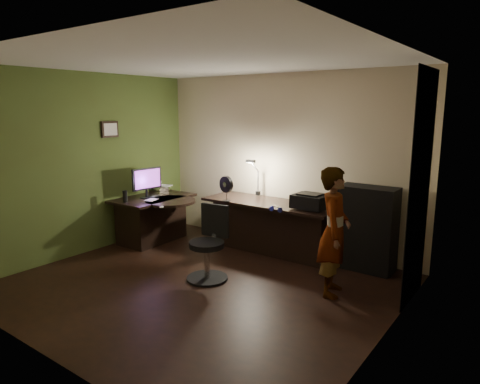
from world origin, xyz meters
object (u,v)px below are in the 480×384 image
Objects in this scene: desk_left at (154,219)px; monitor at (146,187)px; desk_right at (269,227)px; person at (334,232)px; cabinet at (366,228)px; office_chair at (207,244)px.

monitor is (-0.04, -0.10, 0.55)m from desk_left.
desk_right is 1.38× the size of person.
cabinet reaches higher than monitor.
desk_left is 1.95m from desk_right.
monitor is 1.97m from office_chair.
monitor is at bearing 151.45° from office_chair.
office_chair reaches higher than desk_left.
cabinet is (3.28, 0.83, 0.20)m from desk_left.
person is (-0.03, -1.00, 0.19)m from cabinet.
desk_left is 1.92m from office_chair.
cabinet reaches higher than desk_left.
cabinet is at bearing 6.60° from desk_right.
desk_right is 1.46m from cabinet.
desk_right is 1.82× the size of cabinet.
person reaches higher than monitor.
cabinet is at bearing 12.80° from desk_left.
person reaches higher than desk_right.
office_chair is (-1.51, -1.56, -0.10)m from cabinet.
person is (3.28, -0.08, -0.16)m from monitor.
monitor reaches higher than desk_left.
person reaches higher than office_chair.
office_chair is at bearing -133.43° from cabinet.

